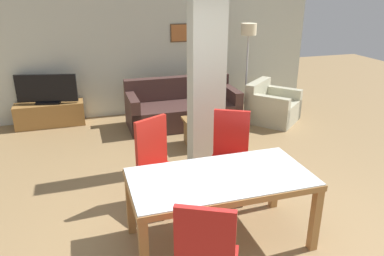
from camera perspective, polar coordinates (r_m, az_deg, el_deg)
ground_plane at (r=4.11m, az=4.09°, el=-16.56°), size 18.00×18.00×0.00m
back_wall at (r=7.61m, az=-7.77°, el=12.13°), size 7.20×0.09×2.70m
divider_pillar at (r=5.18m, az=2.22°, el=8.14°), size 0.47×0.30×2.70m
dining_table at (r=3.77m, az=4.32°, el=-9.24°), size 1.80×0.91×0.75m
dining_chair_far_left at (r=4.39m, az=-5.17°, el=-5.16°), size 0.62×0.62×1.08m
dining_chair_far_right at (r=4.62m, az=5.77°, el=-3.78°), size 0.62×0.62×1.08m
sofa at (r=7.11m, az=-1.50°, el=2.87°), size 2.06×0.92×0.85m
armchair at (r=7.43m, az=11.99°, el=3.09°), size 1.21×1.21×0.76m
coffee_table at (r=6.19m, az=2.49°, el=-0.57°), size 0.79×0.57×0.45m
bottle at (r=5.95m, az=1.01°, el=1.70°), size 0.08×0.08×0.22m
tv_stand at (r=7.52m, az=-20.80°, el=1.95°), size 1.24×0.40×0.44m
tv_screen at (r=7.39m, az=-21.28°, el=5.50°), size 1.08×0.29×0.54m
floor_lamp at (r=7.53m, az=8.58°, el=13.27°), size 0.30×0.30×1.81m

